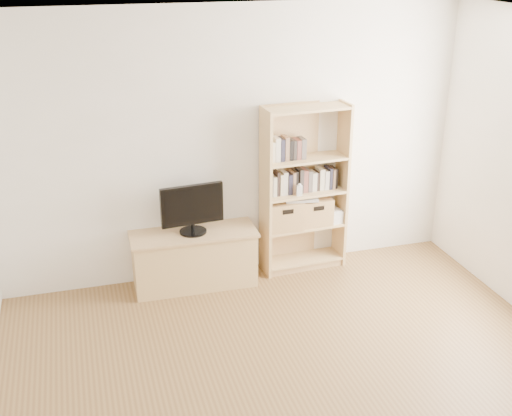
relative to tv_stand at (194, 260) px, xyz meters
name	(u,v)px	position (x,y,z in m)	size (l,w,h in m)	color
back_wall	(234,146)	(0.46, 0.22, 1.04)	(4.50, 0.02, 2.60)	silver
ceiling	(349,42)	(0.46, -2.28, 2.34)	(4.50, 5.00, 0.01)	white
tv_stand	(194,260)	(0.00, 0.00, 0.00)	(1.15, 0.43, 0.53)	tan
bookshelf	(304,189)	(1.13, 0.07, 0.58)	(0.84, 0.30, 1.68)	tan
television	(192,209)	(0.00, 0.00, 0.52)	(0.59, 0.05, 0.47)	black
books_row_mid	(304,181)	(1.13, 0.09, 0.66)	(0.77, 0.15, 0.21)	#564E4A
books_row_upper	(287,150)	(0.94, 0.07, 1.00)	(0.36, 0.13, 0.19)	#564E4A
baby_monitor	(299,191)	(1.04, -0.03, 0.61)	(0.05, 0.03, 0.10)	white
basket_left	(283,214)	(0.91, 0.05, 0.35)	(0.35, 0.29, 0.29)	#A37C49
basket_right	(313,210)	(1.23, 0.07, 0.34)	(0.33, 0.27, 0.27)	#A37C49
laptop	(301,198)	(1.09, 0.04, 0.50)	(0.32, 0.22, 0.03)	silver
magazine_stack	(330,215)	(1.42, 0.08, 0.26)	(0.17, 0.25, 0.12)	beige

